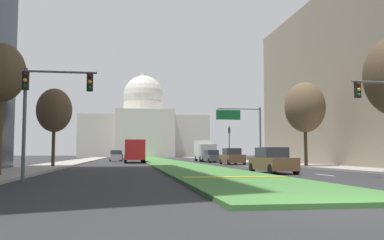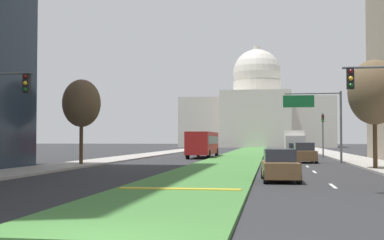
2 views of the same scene
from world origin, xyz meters
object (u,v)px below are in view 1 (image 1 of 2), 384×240
Objects in this scene: street_tree_left_near at (1,74)px; street_tree_right_mid at (305,107)px; capitol_building at (143,130)px; overhead_guide_sign at (244,124)px; traffic_light_far_right at (229,139)px; sedan_far_horizon at (116,156)px; box_truck_delivery at (205,150)px; sedan_lead_stopped at (272,161)px; street_tree_left_mid at (54,111)px; city_bus at (134,149)px; traffic_light_near_left at (44,99)px; sedan_midblock at (232,157)px; sedan_very_far at (118,155)px; sedan_distant at (212,157)px.

street_tree_right_mid is (22.52, 13.08, -0.05)m from street_tree_left_near.
capitol_building reaches higher than overhead_guide_sign.
traffic_light_far_right is 18.38m from sedan_far_horizon.
street_tree_left_near reaches higher than box_truck_delivery.
street_tree_left_near is at bearing -95.78° from capitol_building.
street_tree_right_mid reaches higher than sedan_lead_stopped.
street_tree_left_mid is at bearing 89.30° from street_tree_left_near.
city_bus is at bearing -152.82° from box_truck_delivery.
street_tree_right_mid is at bearing -74.77° from overhead_guide_sign.
box_truck_delivery is at bearing 70.45° from traffic_light_near_left.
capitol_building is 81.14m from city_bus.
overhead_guide_sign is at bearing 22.15° from street_tree_left_mid.
street_tree_left_near reaches higher than overhead_guide_sign.
traffic_light_far_right is 0.67× the size of street_tree_right_mid.
sedan_midblock is 25.31m from sedan_far_horizon.
overhead_guide_sign reaches higher than sedan_very_far.
street_tree_right_mid reaches higher than traffic_light_near_left.
capitol_building is 9.04× the size of sedan_lead_stopped.
street_tree_left_near is 1.01× the size of street_tree_left_mid.
sedan_lead_stopped is at bearing -39.13° from street_tree_left_mid.
sedan_lead_stopped is 21.14m from sedan_midblock.
overhead_guide_sign is 40.52m from sedan_very_far.
street_tree_right_mid reaches higher than box_truck_delivery.
sedan_far_horizon reaches higher than sedan_very_far.
street_tree_left_mid is at bearing -155.49° from sedan_midblock.
sedan_distant is 6.24m from box_truck_delivery.
traffic_light_near_left is at bearing -82.03° from street_tree_left_mid.
city_bus is (-14.95, 21.61, -3.65)m from street_tree_right_mid.
street_tree_left_mid is 20.57m from sedan_lead_stopped.
sedan_distant is at bearing -63.79° from sedan_very_far.
city_bus is (-10.79, 10.91, 0.92)m from sedan_midblock.
street_tree_left_near reaches higher than sedan_distant.
street_tree_left_mid reaches higher than sedan_lead_stopped.
overhead_guide_sign is at bearing 57.68° from traffic_light_near_left.
sedan_lead_stopped is (-3.90, -20.64, -3.85)m from overhead_guide_sign.
sedan_far_horizon is 0.67× the size of box_truck_delivery.
street_tree_right_mid is 36.93m from sedan_far_horizon.
city_bus is at bearing 137.16° from overhead_guide_sign.
capitol_building is 119.12m from traffic_light_near_left.
sedan_very_far is (-6.89, -54.50, -7.90)m from capitol_building.
overhead_guide_sign is at bearing -96.83° from traffic_light_far_right.
box_truck_delivery is 0.58× the size of city_bus.
capitol_building is 92.23m from sedan_midblock.
traffic_light_far_right is 35.38m from sedan_lead_stopped.
sedan_very_far is (-17.73, 47.85, -4.61)m from street_tree_right_mid.
sedan_midblock is 0.40× the size of city_bus.
traffic_light_far_right is 0.73× the size of street_tree_left_near.
traffic_light_far_right is 0.74× the size of street_tree_left_mid.
sedan_lead_stopped is 1.03× the size of sedan_distant.
sedan_far_horizon is 15.76m from sedan_very_far.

